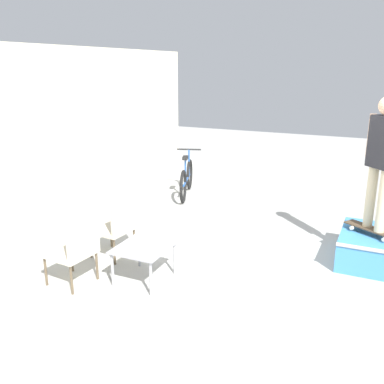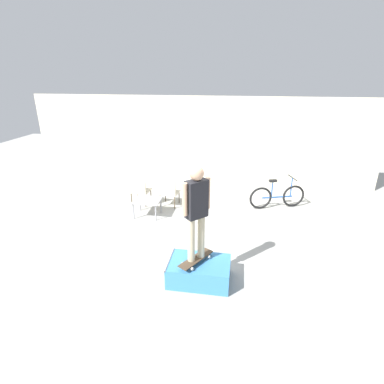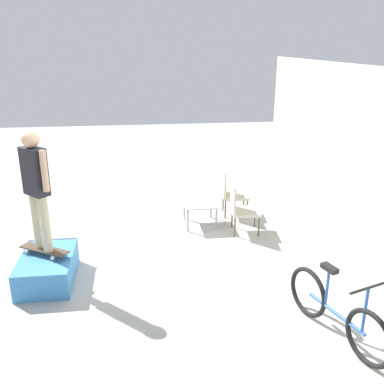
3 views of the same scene
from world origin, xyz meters
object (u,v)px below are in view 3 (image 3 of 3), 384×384
bicycle (336,312)px  coffee_table (200,205)px  skate_ramp_box (48,268)px  skateboard_on_ramp (44,249)px  patio_chair_left (230,191)px  person_skater (36,181)px  patio_chair_right (241,206)px

bicycle → coffee_table: bearing=179.3°
skate_ramp_box → skateboard_on_ramp: skateboard_on_ramp is taller
coffee_table → patio_chair_left: size_ratio=0.76×
skate_ramp_box → bicycle: bicycle is taller
person_skater → bicycle: person_skater is taller
person_skater → patio_chair_left: (-2.20, 3.28, -1.04)m
skateboard_on_ramp → patio_chair_right: patio_chair_right is taller
skate_ramp_box → skateboard_on_ramp: size_ratio=1.50×
skateboard_on_ramp → person_skater: bearing=-58.7°
skateboard_on_ramp → bicycle: (1.83, 3.70, -0.14)m
patio_chair_left → bicycle: patio_chair_left is taller
bicycle → patio_chair_right: bearing=169.5°
skateboard_on_ramp → coffee_table: (-1.75, 2.58, -0.09)m
skate_ramp_box → coffee_table: (-1.80, 2.55, 0.20)m
patio_chair_left → patio_chair_right: size_ratio=1.00×
patio_chair_left → skateboard_on_ramp: bearing=129.0°
skateboard_on_ramp → coffee_table: size_ratio=1.09×
coffee_table → bicycle: (3.58, 1.12, -0.05)m
skateboard_on_ramp → patio_chair_right: size_ratio=0.83×
skateboard_on_ramp → skate_ramp_box: bearing=-32.9°
skateboard_on_ramp → patio_chair_left: patio_chair_left is taller
person_skater → patio_chair_right: 3.68m
skate_ramp_box → coffee_table: 3.13m
person_skater → patio_chair_right: size_ratio=1.87×
patio_chair_left → patio_chair_right: (0.88, 0.00, 0.00)m
skateboard_on_ramp → bicycle: size_ratio=0.49×
patio_chair_right → bicycle: size_ratio=0.59×
skate_ramp_box → patio_chair_right: 3.54m
person_skater → skate_ramp_box: bearing=-18.9°
skate_ramp_box → bicycle: (1.78, 3.67, 0.15)m
person_skater → patio_chair_left: person_skater is taller
skate_ramp_box → skateboard_on_ramp: bearing=-154.2°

